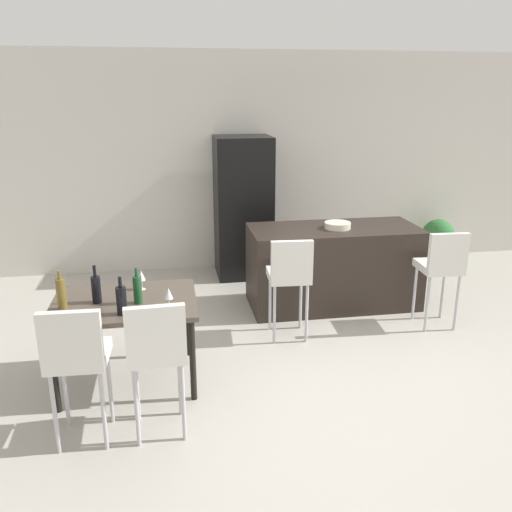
{
  "coord_description": "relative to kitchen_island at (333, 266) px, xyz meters",
  "views": [
    {
      "loc": [
        -1.4,
        -4.33,
        2.39
      ],
      "look_at": [
        -0.58,
        0.5,
        0.85
      ],
      "focal_mm": 37.07,
      "sensor_mm": 36.0,
      "label": 1
    }
  ],
  "objects": [
    {
      "name": "wine_bottle_end",
      "position": [
        -2.7,
        -1.46,
        0.41
      ],
      "size": [
        0.08,
        0.08,
        0.32
      ],
      "color": "brown",
      "rests_on": "dining_table"
    },
    {
      "name": "wine_glass_left",
      "position": [
        -1.87,
        -1.59,
        0.4
      ],
      "size": [
        0.07,
        0.07,
        0.17
      ],
      "color": "silver",
      "rests_on": "dining_table"
    },
    {
      "name": "bar_chair_middle",
      "position": [
        0.89,
        -0.79,
        0.24
      ],
      "size": [
        0.42,
        0.42,
        1.05
      ],
      "color": "silver",
      "rests_on": "ground_plane"
    },
    {
      "name": "back_wall",
      "position": [
        -0.43,
        1.67,
        0.99
      ],
      "size": [
        10.0,
        0.12,
        2.9
      ],
      "primitive_type": "cube",
      "color": "beige",
      "rests_on": "ground_plane"
    },
    {
      "name": "dining_chair_near",
      "position": [
        -2.5,
        -2.16,
        0.24
      ],
      "size": [
        0.42,
        0.42,
        1.05
      ],
      "color": "silver",
      "rests_on": "ground_plane"
    },
    {
      "name": "refrigerator",
      "position": [
        -0.86,
        1.23,
        0.46
      ],
      "size": [
        0.72,
        0.68,
        1.84
      ],
      "primitive_type": "cube",
      "color": "black",
      "rests_on": "ground_plane"
    },
    {
      "name": "fruit_bowl",
      "position": [
        0.02,
        -0.04,
        0.5
      ],
      "size": [
        0.29,
        0.29,
        0.07
      ],
      "primitive_type": "cylinder",
      "color": "beige",
      "rests_on": "kitchen_island"
    },
    {
      "name": "wine_bottle_right",
      "position": [
        -2.22,
        -1.64,
        0.4
      ],
      "size": [
        0.08,
        0.08,
        0.31
      ],
      "color": "black",
      "rests_on": "dining_table"
    },
    {
      "name": "dining_chair_far",
      "position": [
        -1.96,
        -2.16,
        0.24
      ],
      "size": [
        0.42,
        0.42,
        1.05
      ],
      "color": "silver",
      "rests_on": "ground_plane"
    },
    {
      "name": "wine_glass_middle",
      "position": [
        -2.09,
        -1.12,
        0.4
      ],
      "size": [
        0.07,
        0.07,
        0.17
      ],
      "color": "silver",
      "rests_on": "dining_table"
    },
    {
      "name": "kitchen_island",
      "position": [
        0.0,
        0.0,
        0.0
      ],
      "size": [
        1.91,
        0.82,
        0.92
      ],
      "primitive_type": "cube",
      "color": "black",
      "rests_on": "ground_plane"
    },
    {
      "name": "dining_table",
      "position": [
        -2.23,
        -1.36,
        0.21
      ],
      "size": [
        1.17,
        0.89,
        0.74
      ],
      "color": "#4C4238",
      "rests_on": "ground_plane"
    },
    {
      "name": "wine_bottle_inner",
      "position": [
        -2.44,
        -1.36,
        0.4
      ],
      "size": [
        0.08,
        0.08,
        0.32
      ],
      "color": "black",
      "rests_on": "dining_table"
    },
    {
      "name": "wine_bottle_far",
      "position": [
        -2.11,
        -1.43,
        0.4
      ],
      "size": [
        0.07,
        0.07,
        0.3
      ],
      "color": "#194723",
      "rests_on": "dining_table"
    },
    {
      "name": "potted_plant",
      "position": [
        1.95,
        1.22,
        -0.08
      ],
      "size": [
        0.45,
        0.45,
        0.65
      ],
      "color": "beige",
      "rests_on": "ground_plane"
    },
    {
      "name": "ground_plane",
      "position": [
        -0.43,
        -1.18,
        -0.46
      ],
      "size": [
        10.0,
        10.0,
        0.0
      ],
      "primitive_type": "plane",
      "color": "#ADA89E"
    },
    {
      "name": "bar_chair_left",
      "position": [
        -0.7,
        -0.79,
        0.24
      ],
      "size": [
        0.42,
        0.42,
        1.05
      ],
      "color": "silver",
      "rests_on": "ground_plane"
    }
  ]
}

